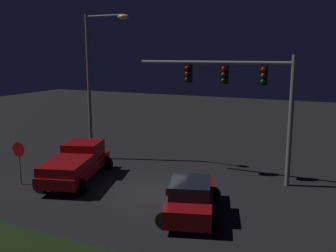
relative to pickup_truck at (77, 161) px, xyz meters
The scene contains 6 objects.
ground_plane 4.61m from the pickup_truck, ahead, with size 80.00×80.00×0.00m, color black.
pickup_truck is the anchor object (origin of this frame).
car_sedan 7.22m from the pickup_truck, 13.03° to the right, with size 3.28×4.73×1.51m.
traffic_signal_gantry 9.42m from the pickup_truck, 25.05° to the left, with size 8.32×0.56×6.50m.
street_lamp_left 6.03m from the pickup_truck, 107.86° to the left, with size 3.00×0.44×8.86m.
stop_sign 2.86m from the pickup_truck, 139.18° to the right, with size 0.76×0.08×2.23m.
Camera 1 is at (7.82, -15.75, 6.56)m, focal length 40.45 mm.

